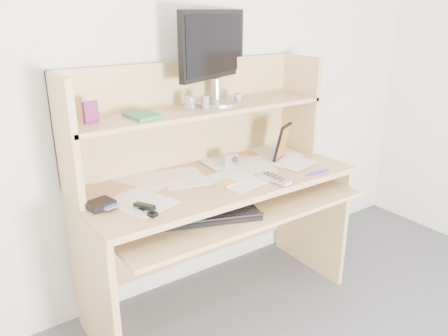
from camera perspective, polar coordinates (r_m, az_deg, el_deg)
back_wall at (r=2.34m, az=-5.29°, el=12.63°), size 3.60×0.04×2.50m
desk at (r=2.28m, az=-1.85°, el=-1.92°), size 1.40×0.70×1.30m
paper_clutter at (r=2.20m, az=-0.72°, el=-1.14°), size 1.32×0.54×0.01m
keyboard at (r=2.00m, az=-1.69°, el=-6.21°), size 0.47×0.31×0.03m
tv_remote at (r=2.15m, az=6.55°, el=-1.40°), size 0.08×0.19×0.02m
flip_phone at (r=1.85m, az=-10.65°, el=-5.35°), size 0.06×0.09×0.02m
stapler at (r=1.84m, az=-10.24°, el=-5.22°), size 0.07×0.12×0.04m
wallet at (r=1.93m, az=-15.87°, el=-4.56°), size 0.13×0.11×0.03m
sticky_note_pad at (r=2.11m, az=0.46°, el=-2.00°), size 0.08×0.08×0.01m
digital_camera at (r=2.36m, az=0.68°, el=1.12°), size 0.10×0.05×0.06m
game_case at (r=2.44m, az=7.64°, el=3.39°), size 0.13×0.08×0.20m
blue_pen at (r=2.29m, az=12.14°, el=-0.55°), size 0.16×0.01×0.01m
card_box at (r=1.99m, az=-17.03°, el=6.97°), size 0.07×0.04×0.09m
shelf_book at (r=2.05m, az=-10.60°, el=6.75°), size 0.14×0.18×0.02m
chip_stack_a at (r=2.20m, az=-4.36°, el=8.50°), size 0.05×0.05×0.06m
chip_stack_b at (r=2.20m, az=-4.75°, el=8.59°), size 0.05×0.05×0.06m
chip_stack_c at (r=2.34m, az=1.84°, el=9.09°), size 0.05×0.05×0.05m
chip_stack_d at (r=2.19m, az=-2.43°, el=8.57°), size 0.04×0.04×0.06m
monitor at (r=2.31m, az=-1.30°, el=14.59°), size 0.51×0.29×0.47m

